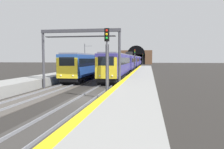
% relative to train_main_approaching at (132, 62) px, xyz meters
% --- Properties ---
extents(ground_plane, '(320.00, 320.00, 0.00)m').
position_rel_train_main_approaching_xyz_m(ground_plane, '(-50.30, 0.00, -2.41)').
color(ground_plane, '#282623').
extents(platform_right, '(112.00, 3.55, 1.05)m').
position_rel_train_main_approaching_xyz_m(platform_right, '(-50.30, -3.91, -1.89)').
color(platform_right, gray).
rests_on(platform_right, ground_plane).
extents(platform_right_edge_strip, '(112.00, 0.50, 0.01)m').
position_rel_train_main_approaching_xyz_m(platform_right_edge_strip, '(-50.30, -2.39, -1.36)').
color(platform_right_edge_strip, yellow).
rests_on(platform_right_edge_strip, platform_right).
extents(track_main_line, '(160.00, 2.73, 0.21)m').
position_rel_train_main_approaching_xyz_m(track_main_line, '(-50.30, 0.00, -2.37)').
color(track_main_line, '#383533').
rests_on(track_main_line, ground_plane).
extents(track_adjacent_line, '(160.00, 3.19, 0.21)m').
position_rel_train_main_approaching_xyz_m(track_adjacent_line, '(-50.30, 4.87, -2.37)').
color(track_adjacent_line, '#4C4742').
rests_on(track_adjacent_line, ground_plane).
extents(train_main_approaching, '(84.50, 2.94, 5.08)m').
position_rel_train_main_approaching_xyz_m(train_main_approaching, '(0.00, 0.00, 0.00)').
color(train_main_approaching, navy).
rests_on(train_main_approaching, ground_plane).
extents(train_adjacent_platform, '(62.07, 3.08, 5.00)m').
position_rel_train_main_approaching_xyz_m(train_adjacent_platform, '(-11.40, 4.87, -0.06)').
color(train_adjacent_platform, '#264C99').
rests_on(train_adjacent_platform, ground_plane).
extents(railway_signal_near, '(0.39, 0.38, 5.82)m').
position_rel_train_main_approaching_xyz_m(railway_signal_near, '(-50.16, -1.71, 1.08)').
color(railway_signal_near, '#4C4C54').
rests_on(railway_signal_near, ground_plane).
extents(railway_signal_mid, '(0.39, 0.38, 5.60)m').
position_rel_train_main_approaching_xyz_m(railway_signal_mid, '(-14.72, -1.71, 0.96)').
color(railway_signal_mid, '#38383D').
rests_on(railway_signal_mid, ground_plane).
extents(railway_signal_far, '(0.39, 0.38, 6.02)m').
position_rel_train_main_approaching_xyz_m(railway_signal_far, '(50.53, -1.71, 1.19)').
color(railway_signal_far, '#38383D').
rests_on(railway_signal_far, ground_plane).
extents(overhead_signal_gantry, '(0.70, 9.02, 6.60)m').
position_rel_train_main_approaching_xyz_m(overhead_signal_gantry, '(-44.05, 2.43, 2.64)').
color(overhead_signal_gantry, '#3F3F47').
rests_on(overhead_signal_gantry, ground_plane).
extents(tunnel_portal, '(3.00, 18.23, 10.72)m').
position_rel_train_main_approaching_xyz_m(tunnel_portal, '(63.54, 2.43, 1.63)').
color(tunnel_portal, brown).
rests_on(tunnel_portal, ground_plane).
extents(catenary_mast_near, '(0.22, 2.07, 7.09)m').
position_rel_train_main_approaching_xyz_m(catenary_mast_near, '(-12.98, 10.91, 1.24)').
color(catenary_mast_near, '#595B60').
rests_on(catenary_mast_near, ground_plane).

